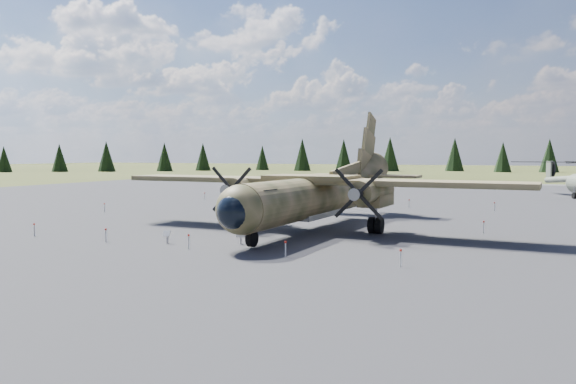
% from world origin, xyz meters
% --- Properties ---
extents(ground, '(500.00, 500.00, 0.00)m').
position_xyz_m(ground, '(0.00, 0.00, 0.00)').
color(ground, '#4B5124').
rests_on(ground, ground).
extents(apron, '(120.00, 120.00, 0.04)m').
position_xyz_m(apron, '(0.00, 10.00, 0.00)').
color(apron, '#5B5A5F').
rests_on(apron, ground).
extents(transport_plane, '(29.35, 26.70, 9.69)m').
position_xyz_m(transport_plane, '(5.36, -2.35, 2.78)').
color(transport_plane, '#3F4123').
rests_on(transport_plane, ground).
extents(info_placard_left, '(0.51, 0.21, 0.79)m').
position_xyz_m(info_placard_left, '(-0.36, -12.32, 0.53)').
color(info_placard_left, gray).
rests_on(info_placard_left, ground).
extents(info_placard_right, '(0.52, 0.33, 0.76)m').
position_xyz_m(info_placard_right, '(3.81, -10.78, 0.50)').
color(info_placard_right, gray).
rests_on(info_placard_right, ground).
extents(barrier_fence, '(33.12, 29.62, 0.85)m').
position_xyz_m(barrier_fence, '(-0.46, -0.08, 0.51)').
color(barrier_fence, silver).
rests_on(barrier_fence, ground).
extents(treeline, '(293.69, 303.29, 10.96)m').
position_xyz_m(treeline, '(-2.13, 5.09, 4.80)').
color(treeline, black).
rests_on(treeline, ground).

